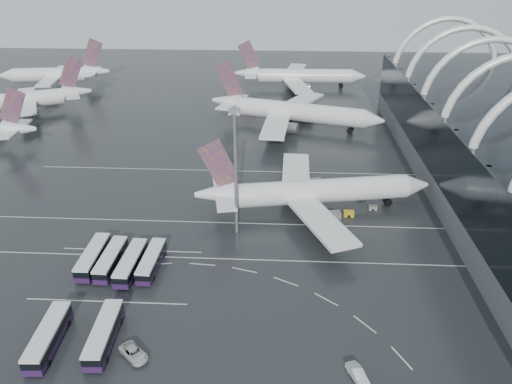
# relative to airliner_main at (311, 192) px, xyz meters

# --- Properties ---
(ground) EXTENTS (420.00, 420.00, 0.00)m
(ground) POSITION_rel_airliner_main_xyz_m (-12.28, -18.83, -4.61)
(ground) COLOR black
(ground) RESTS_ON ground
(lane_marking_near) EXTENTS (120.00, 0.25, 0.01)m
(lane_marking_near) POSITION_rel_airliner_main_xyz_m (-12.28, -20.83, -4.60)
(lane_marking_near) COLOR beige
(lane_marking_near) RESTS_ON ground
(lane_marking_mid) EXTENTS (120.00, 0.25, 0.01)m
(lane_marking_mid) POSITION_rel_airliner_main_xyz_m (-12.28, -6.83, -4.60)
(lane_marking_mid) COLOR beige
(lane_marking_mid) RESTS_ON ground
(lane_marking_far) EXTENTS (120.00, 0.25, 0.01)m
(lane_marking_far) POSITION_rel_airliner_main_xyz_m (-12.28, 21.17, -4.60)
(lane_marking_far) COLOR beige
(lane_marking_far) RESTS_ON ground
(bus_bay_line_south) EXTENTS (28.00, 0.25, 0.01)m
(bus_bay_line_south) POSITION_rel_airliner_main_xyz_m (-36.28, -34.83, -4.60)
(bus_bay_line_south) COLOR beige
(bus_bay_line_south) RESTS_ON ground
(bus_bay_line_north) EXTENTS (28.00, 0.25, 0.01)m
(bus_bay_line_north) POSITION_rel_airliner_main_xyz_m (-36.28, -18.83, -4.60)
(bus_bay_line_north) COLOR beige
(bus_bay_line_north) RESTS_ON ground
(airliner_main) EXTENTS (54.15, 46.83, 18.40)m
(airliner_main) POSITION_rel_airliner_main_xyz_m (0.00, 0.00, 0.00)
(airliner_main) COLOR white
(airliner_main) RESTS_ON ground
(airliner_gate_b) EXTENTS (58.00, 51.46, 20.51)m
(airliner_gate_b) POSITION_rel_airliner_main_xyz_m (-3.87, 58.60, 0.52)
(airliner_gate_b) COLOR white
(airliner_gate_b) RESTS_ON ground
(airliner_gate_c) EXTENTS (55.14, 51.05, 19.70)m
(airliner_gate_c) POSITION_rel_airliner_main_xyz_m (-0.68, 109.02, 0.32)
(airliner_gate_c) COLOR white
(airliner_gate_c) RESTS_ON ground
(jet_remote_mid) EXTENTS (42.97, 35.11, 19.70)m
(jet_remote_mid) POSITION_rel_airliner_main_xyz_m (-97.56, 68.19, 0.48)
(jet_remote_mid) COLOR white
(jet_remote_mid) RESTS_ON ground
(jet_remote_far) EXTENTS (46.25, 37.37, 20.12)m
(jet_remote_far) POSITION_rel_airliner_main_xyz_m (-102.96, 105.29, 0.59)
(jet_remote_far) COLOR white
(jet_remote_far) RESTS_ON ground
(bus_row_near_a) EXTENTS (3.18, 12.95, 3.18)m
(bus_row_near_a) POSITION_rel_airliner_main_xyz_m (-42.16, -24.10, -2.86)
(bus_row_near_a) COLOR #29143F
(bus_row_near_a) RESTS_ON ground
(bus_row_near_b) EXTENTS (3.19, 12.52, 3.07)m
(bus_row_near_b) POSITION_rel_airliner_main_xyz_m (-38.54, -24.63, -2.92)
(bus_row_near_b) COLOR #29143F
(bus_row_near_b) RESTS_ON ground
(bus_row_near_c) EXTENTS (3.35, 12.83, 3.14)m
(bus_row_near_c) POSITION_rel_airliner_main_xyz_m (-34.45, -25.56, -2.88)
(bus_row_near_c) COLOR #29143F
(bus_row_near_c) RESTS_ON ground
(bus_row_near_d) EXTENTS (3.20, 12.23, 2.99)m
(bus_row_near_d) POSITION_rel_airliner_main_xyz_m (-30.79, -24.68, -2.96)
(bus_row_near_d) COLOR #29143F
(bus_row_near_d) RESTS_ON ground
(bus_row_far_a) EXTENTS (3.60, 13.20, 3.22)m
(bus_row_far_a) POSITION_rel_airliner_main_xyz_m (-41.51, -45.56, -2.84)
(bus_row_far_a) COLOR #29143F
(bus_row_far_a) RESTS_ON ground
(bus_row_far_c) EXTENTS (3.52, 13.06, 3.19)m
(bus_row_far_c) POSITION_rel_airliner_main_xyz_m (-33.28, -44.50, -2.86)
(bus_row_far_c) COLOR #29143F
(bus_row_far_c) RESTS_ON ground
(van_curve_a) EXTENTS (5.59, 5.45, 1.48)m
(van_curve_a) POSITION_rel_airliner_main_xyz_m (-28.04, -47.17, -3.87)
(van_curve_a) COLOR silver
(van_curve_a) RESTS_ON ground
(van_curve_c) EXTENTS (3.22, 4.88, 1.52)m
(van_curve_c) POSITION_rel_airliner_main_xyz_m (4.58, -49.51, -3.85)
(van_curve_c) COLOR silver
(van_curve_c) RESTS_ON ground
(floodlight_mast) EXTENTS (2.07, 2.07, 27.03)m
(floodlight_mast) POSITION_rel_airliner_main_xyz_m (-15.94, -10.71, 12.39)
(floodlight_mast) COLOR gray
(floodlight_mast) RESTS_ON ground
(gse_cart_belly_a) EXTENTS (2.30, 1.36, 1.25)m
(gse_cart_belly_a) POSITION_rel_airliner_main_xyz_m (8.60, -2.30, -3.98)
(gse_cart_belly_a) COLOR gold
(gse_cart_belly_a) RESTS_ON ground
(gse_cart_belly_b) EXTENTS (2.03, 1.20, 1.11)m
(gse_cart_belly_b) POSITION_rel_airliner_main_xyz_m (12.72, 6.92, -4.05)
(gse_cart_belly_b) COLOR slate
(gse_cart_belly_b) RESTS_ON ground
(gse_cart_belly_d) EXTENTS (1.93, 1.14, 1.05)m
(gse_cart_belly_d) POSITION_rel_airliner_main_xyz_m (14.48, 0.97, -4.08)
(gse_cart_belly_d) COLOR slate
(gse_cart_belly_d) RESTS_ON ground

